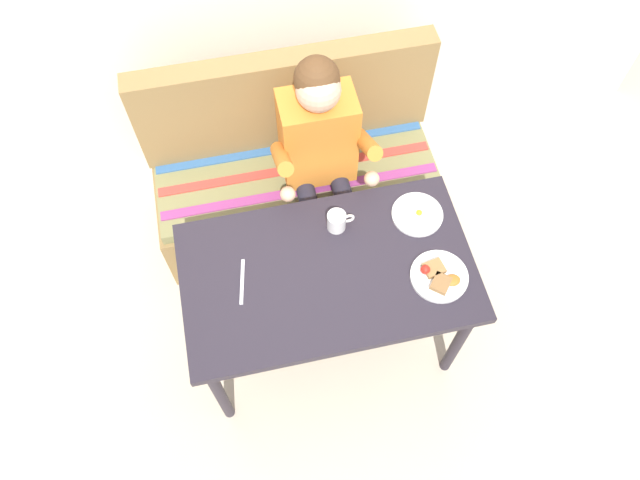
{
  "coord_description": "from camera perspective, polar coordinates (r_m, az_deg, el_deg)",
  "views": [
    {
      "loc": [
        -0.27,
        -1.07,
        2.93
      ],
      "look_at": [
        0.0,
        0.15,
        0.72
      ],
      "focal_mm": 33.89,
      "sensor_mm": 36.0,
      "label": 1
    }
  ],
  "objects": [
    {
      "name": "plate_breakfast",
      "position": [
        2.48,
        11.16,
        -3.36
      ],
      "size": [
        0.24,
        0.24,
        0.05
      ],
      "color": "white",
      "rests_on": "table"
    },
    {
      "name": "knife",
      "position": [
        2.45,
        -7.36,
        -3.92
      ],
      "size": [
        0.05,
        0.2,
        0.0
      ],
      "primitive_type": "cube",
      "rotation": [
        0.0,
        0.0,
        -0.19
      ],
      "color": "silver",
      "rests_on": "table"
    },
    {
      "name": "plate_eggs",
      "position": [
        2.61,
        9.18,
        2.42
      ],
      "size": [
        0.22,
        0.22,
        0.04
      ],
      "color": "white",
      "rests_on": "table"
    },
    {
      "name": "coffee_mug",
      "position": [
        2.52,
        1.63,
        1.83
      ],
      "size": [
        0.12,
        0.08,
        0.09
      ],
      "color": "white",
      "rests_on": "table"
    },
    {
      "name": "ground_plane",
      "position": [
        3.13,
        0.59,
        -8.85
      ],
      "size": [
        8.0,
        8.0,
        0.0
      ],
      "primitive_type": "plane",
      "color": "beige"
    },
    {
      "name": "table",
      "position": [
        2.53,
        0.72,
        -3.69
      ],
      "size": [
        1.2,
        0.7,
        0.73
      ],
      "color": "#27212B",
      "rests_on": "ground"
    },
    {
      "name": "couch",
      "position": [
        3.19,
        -2.36,
        5.96
      ],
      "size": [
        1.44,
        0.56,
        1.0
      ],
      "color": "olive",
      "rests_on": "ground"
    },
    {
      "name": "person",
      "position": [
        2.77,
        0.09,
        8.36
      ],
      "size": [
        0.45,
        0.61,
        1.21
      ],
      "color": "orange",
      "rests_on": "ground"
    }
  ]
}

